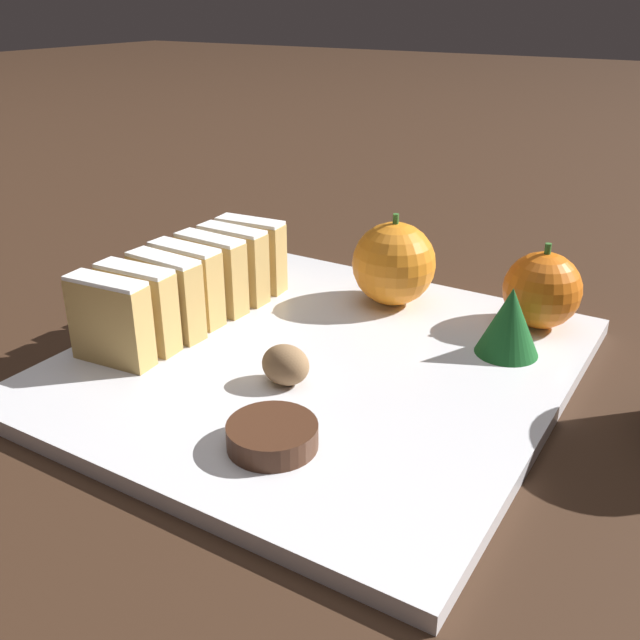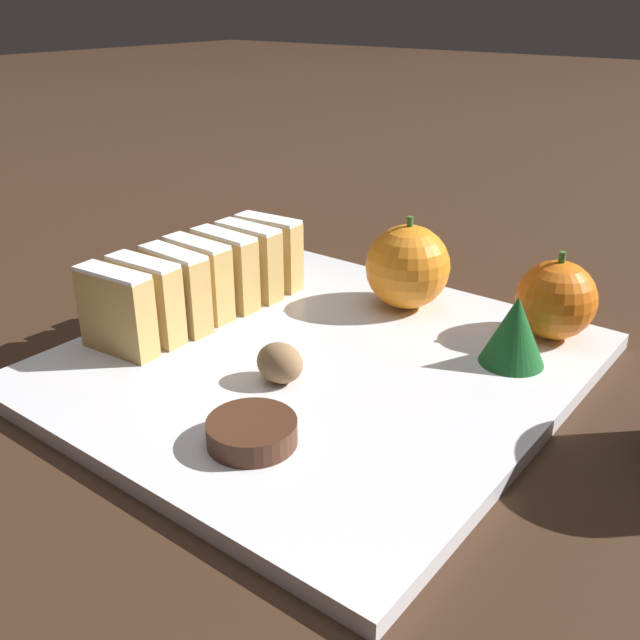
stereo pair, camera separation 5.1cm
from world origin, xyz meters
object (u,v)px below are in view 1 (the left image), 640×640
orange_far (542,290)px  walnut (291,366)px  orange_near (389,263)px  chocolate_cookie (272,435)px

orange_far → walnut: 0.22m
orange_near → orange_far: (0.13, 0.02, -0.00)m
orange_near → orange_far: size_ratio=1.14×
orange_near → walnut: bearing=-86.9°
orange_far → walnut: orange_far is taller
orange_near → chocolate_cookie: size_ratio=1.45×
walnut → chocolate_cookie: 0.07m
orange_far → chocolate_cookie: 0.27m
orange_far → orange_near: bearing=-171.6°
orange_near → chocolate_cookie: (0.04, -0.23, -0.03)m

